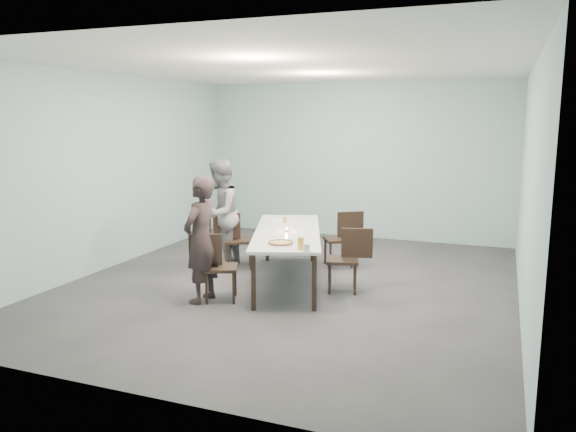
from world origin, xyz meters
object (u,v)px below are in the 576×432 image
(chair_near_left, at_px, (214,262))
(chair_near_right, at_px, (349,255))
(beer_glass, at_px, (301,243))
(tealight, at_px, (287,230))
(pizza, at_px, (281,243))
(diner_near, at_px, (201,240))
(water_tumbler, at_px, (306,248))
(amber_tumbler, at_px, (285,220))
(chair_far_right, at_px, (343,235))
(diner_far, at_px, (220,214))
(table, at_px, (287,235))
(side_plate, at_px, (295,239))
(chair_far_left, at_px, (234,236))

(chair_near_left, distance_m, chair_near_right, 1.80)
(chair_near_left, xyz_separation_m, beer_glass, (1.14, 0.09, 0.32))
(tealight, bearing_deg, pizza, -74.07)
(diner_near, distance_m, water_tumbler, 1.38)
(amber_tumbler, bearing_deg, chair_near_right, -30.68)
(chair_near_right, distance_m, water_tumbler, 1.05)
(tealight, bearing_deg, diner_near, -122.81)
(chair_near_right, height_order, chair_far_right, same)
(pizza, bearing_deg, beer_glass, -26.20)
(diner_far, xyz_separation_m, pizza, (1.53, -1.27, -0.08))
(diner_near, xyz_separation_m, beer_glass, (1.27, 0.18, 0.02))
(chair_far_right, height_order, water_tumbler, chair_far_right)
(table, relative_size, amber_tumbler, 34.39)
(table, distance_m, beer_glass, 1.17)
(side_plate, bearing_deg, table, 120.87)
(pizza, bearing_deg, chair_far_right, 82.56)
(table, distance_m, diner_far, 1.36)
(side_plate, relative_size, tealight, 3.21)
(chair_far_left, height_order, side_plate, chair_far_left)
(table, xyz_separation_m, side_plate, (0.29, -0.49, 0.06))
(diner_far, height_order, side_plate, diner_far)
(chair_far_right, distance_m, amber_tumbler, 1.00)
(pizza, bearing_deg, table, 105.87)
(table, bearing_deg, diner_far, 162.25)
(beer_glass, bearing_deg, chair_far_right, 91.61)
(table, xyz_separation_m, chair_near_left, (-0.57, -1.10, -0.19))
(diner_far, distance_m, tealight, 1.40)
(amber_tumbler, bearing_deg, pizza, -70.53)
(water_tumbler, bearing_deg, beer_glass, 145.60)
(amber_tumbler, bearing_deg, water_tumbler, -60.89)
(chair_far_left, relative_size, diner_near, 0.54)
(diner_far, relative_size, pizza, 4.99)
(pizza, bearing_deg, diner_far, 140.41)
(table, relative_size, pizza, 8.09)
(side_plate, xyz_separation_m, amber_tumbler, (-0.57, 1.09, 0.04))
(chair_near_left, bearing_deg, chair_far_right, 41.42)
(table, distance_m, chair_far_right, 1.28)
(diner_near, distance_m, pizza, 1.01)
(chair_near_left, xyz_separation_m, water_tumbler, (1.24, 0.02, 0.29))
(chair_near_right, bearing_deg, diner_far, -28.50)
(beer_glass, bearing_deg, chair_far_left, 138.26)
(side_plate, bearing_deg, chair_far_right, 82.64)
(diner_far, height_order, tealight, diner_far)
(diner_far, distance_m, pizza, 1.99)
(chair_far_left, relative_size, amber_tumbler, 10.88)
(table, bearing_deg, amber_tumbler, 114.31)
(chair_near_right, xyz_separation_m, water_tumbler, (-0.26, -0.97, 0.29))
(chair_far_right, relative_size, amber_tumbler, 10.88)
(table, relative_size, side_plate, 15.29)
(table, height_order, pizza, pizza)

